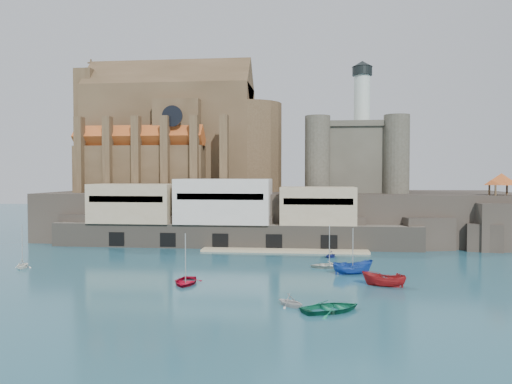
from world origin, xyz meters
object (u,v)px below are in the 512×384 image
object	(u,v)px
church	(178,139)
boat_0	(186,284)
castle_keep	(354,154)
boat_1	(290,306)
pavilion	(501,181)
boat_2	(353,274)

from	to	relation	value
church	boat_0	distance (m)	58.28
castle_keep	church	bearing A→B (deg)	178.89
church	castle_keep	bearing A→B (deg)	-1.11
castle_keep	boat_1	distance (m)	64.22
boat_0	boat_1	world-z (taller)	boat_0
castle_keep	boat_1	bearing A→B (deg)	-100.75
church	pavilion	bearing A→B (deg)	-13.48
pavilion	church	bearing A→B (deg)	166.52
pavilion	boat_1	bearing A→B (deg)	-129.49
church	castle_keep	size ratio (longest dim) A/B	1.60
church	pavilion	distance (m)	68.65
pavilion	boat_2	bearing A→B (deg)	-137.22
boat_0	boat_2	distance (m)	23.28
castle_keep	boat_0	world-z (taller)	castle_keep
church	boat_2	size ratio (longest dim) A/B	8.06
church	boat_1	world-z (taller)	church
boat_2	boat_1	bearing A→B (deg)	140.72
castle_keep	boat_2	distance (m)	46.27
boat_0	boat_2	xyz separation A→B (m)	(21.61, 8.66, 0.00)
castle_keep	boat_1	xyz separation A→B (m)	(-11.48, -60.47, -18.31)
pavilion	boat_0	bearing A→B (deg)	-144.88
church	boat_1	xyz separation A→B (m)	(28.72, -61.25, -22.13)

